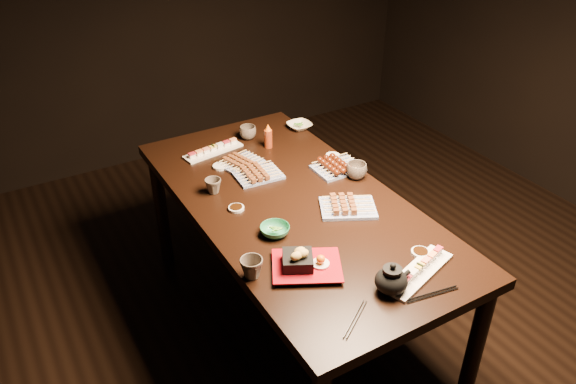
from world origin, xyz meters
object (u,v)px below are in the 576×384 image
at_px(yakitori_plate_right, 348,204).
at_px(teapot, 392,278).
at_px(sushi_platter_near, 419,269).
at_px(edamame_bowl_cream, 299,126).
at_px(teacup_far_left, 213,186).
at_px(yakitori_plate_center, 258,172).
at_px(condiment_bottle, 268,136).
at_px(tempura_tray, 307,259).
at_px(yakitori_plate_left, 241,160).
at_px(teacup_mid_right, 356,171).
at_px(teacup_near_left, 252,268).
at_px(sushi_platter_far, 213,149).
at_px(edamame_bowl_green, 275,230).
at_px(dining_table, 293,264).
at_px(teacup_far_right, 248,133).

relative_size(yakitori_plate_right, teapot, 1.71).
xyz_separation_m(sushi_platter_near, edamame_bowl_cream, (0.27, 1.33, -0.01)).
xyz_separation_m(edamame_bowl_cream, teacup_far_left, (-0.71, -0.39, 0.02)).
xyz_separation_m(yakitori_plate_center, condiment_bottle, (0.19, 0.25, 0.04)).
height_order(edamame_bowl_cream, teapot, teapot).
distance_m(yakitori_plate_right, condiment_bottle, 0.72).
bearing_deg(teapot, tempura_tray, 132.96).
xyz_separation_m(yakitori_plate_left, edamame_bowl_cream, (0.48, 0.21, -0.01)).
relative_size(edamame_bowl_cream, teacup_mid_right, 1.33).
distance_m(yakitori_plate_center, teapot, 0.98).
distance_m(sushi_platter_near, teacup_near_left, 0.64).
distance_m(sushi_platter_near, teacup_far_left, 1.04).
bearing_deg(yakitori_plate_center, teacup_far_left, -170.19).
height_order(sushi_platter_far, edamame_bowl_green, sushi_platter_far).
relative_size(sushi_platter_far, yakitori_plate_left, 1.60).
relative_size(tempura_tray, teapot, 1.85).
bearing_deg(teapot, dining_table, 94.72).
xyz_separation_m(teacup_mid_right, teacup_far_left, (-0.66, 0.23, -0.00)).
bearing_deg(teapot, sushi_platter_near, 12.34).
bearing_deg(teacup_near_left, yakitori_plate_center, 60.34).
distance_m(yakitori_plate_center, teacup_mid_right, 0.48).
xyz_separation_m(edamame_bowl_cream, tempura_tray, (-0.63, -1.09, 0.03)).
relative_size(teacup_mid_right, teacup_far_left, 1.30).
bearing_deg(dining_table, sushi_platter_near, -68.71).
bearing_deg(teacup_near_left, edamame_bowl_green, 42.71).
xyz_separation_m(yakitori_plate_left, tempura_tray, (-0.15, -0.88, 0.02)).
relative_size(sushi_platter_near, edamame_bowl_green, 2.87).
xyz_separation_m(edamame_bowl_green, teacup_far_left, (-0.09, 0.44, 0.02)).
relative_size(teacup_near_left, teacup_far_left, 1.15).
bearing_deg(yakitori_plate_left, sushi_platter_far, 94.57).
height_order(sushi_platter_near, edamame_bowl_green, sushi_platter_near).
relative_size(teacup_far_right, condiment_bottle, 0.69).
xyz_separation_m(yakitori_plate_right, teacup_near_left, (-0.58, -0.19, 0.01)).
height_order(yakitori_plate_left, condiment_bottle, condiment_bottle).
bearing_deg(edamame_bowl_green, teacup_mid_right, 19.78).
relative_size(teapot, condiment_bottle, 1.06).
height_order(sushi_platter_far, condiment_bottle, condiment_bottle).
xyz_separation_m(yakitori_plate_right, teacup_mid_right, (0.20, 0.21, 0.01)).
bearing_deg(yakitori_plate_right, dining_table, 160.37).
xyz_separation_m(dining_table, teapot, (-0.01, -0.71, 0.44)).
height_order(sushi_platter_far, teapot, teapot).
relative_size(yakitori_plate_right, tempura_tray, 0.93).
bearing_deg(yakitori_plate_right, yakitori_plate_center, 142.02).
distance_m(teacup_mid_right, condiment_bottle, 0.55).
height_order(teacup_mid_right, teapot, teapot).
bearing_deg(teapot, condiment_bottle, 87.67).
xyz_separation_m(dining_table, edamame_bowl_green, (-0.20, -0.18, 0.39)).
xyz_separation_m(sushi_platter_near, edamame_bowl_green, (-0.35, 0.50, -0.00)).
height_order(tempura_tray, teacup_far_left, tempura_tray).
bearing_deg(teacup_far_right, dining_table, -99.15).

